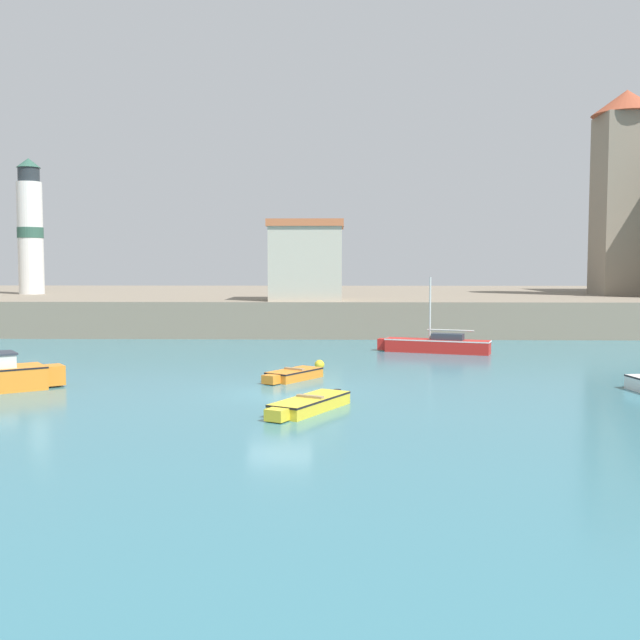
# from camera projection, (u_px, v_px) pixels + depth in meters

# --- Properties ---
(ground_plane) EXTENTS (200.00, 200.00, 0.00)m
(ground_plane) POSITION_uv_depth(u_px,v_px,m) (280.00, 394.00, 29.16)
(ground_plane) COLOR teal
(quay_seawall) EXTENTS (120.00, 40.00, 2.52)m
(quay_seawall) POSITION_uv_depth(u_px,v_px,m) (314.00, 305.00, 70.12)
(quay_seawall) COLOR gray
(quay_seawall) RESTS_ON ground
(sailboat_red_0) EXTENTS (6.41, 2.97, 4.32)m
(sailboat_red_0) POSITION_uv_depth(u_px,v_px,m) (436.00, 345.00, 42.76)
(sailboat_red_0) COLOR red
(sailboat_red_0) RESTS_ON ground
(dinghy_yellow_3) EXTENTS (2.83, 4.20, 0.53)m
(dinghy_yellow_3) POSITION_uv_depth(u_px,v_px,m) (309.00, 404.00, 25.68)
(dinghy_yellow_3) COLOR yellow
(dinghy_yellow_3) RESTS_ON ground
(dinghy_orange_4) EXTENTS (2.57, 3.25, 0.51)m
(dinghy_orange_4) POSITION_uv_depth(u_px,v_px,m) (293.00, 374.00, 32.65)
(dinghy_orange_4) COLOR orange
(dinghy_orange_4) RESTS_ON ground
(mooring_buoy) EXTENTS (0.47, 0.47, 0.47)m
(mooring_buoy) POSITION_uv_depth(u_px,v_px,m) (319.00, 365.00, 35.86)
(mooring_buoy) COLOR yellow
(mooring_buoy) RESTS_ON ground
(lighthouse) EXTENTS (2.15, 2.15, 11.52)m
(lighthouse) POSITION_uv_depth(u_px,v_px,m) (30.00, 229.00, 63.68)
(lighthouse) COLOR silver
(lighthouse) RESTS_ON quay_seawall
(harbor_shed_near_wharf) EXTENTS (5.27, 5.33, 5.61)m
(harbor_shed_near_wharf) POSITION_uv_depth(u_px,v_px,m) (306.00, 260.00, 53.01)
(harbor_shed_near_wharf) COLOR #BCB29E
(harbor_shed_near_wharf) RESTS_ON quay_seawall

